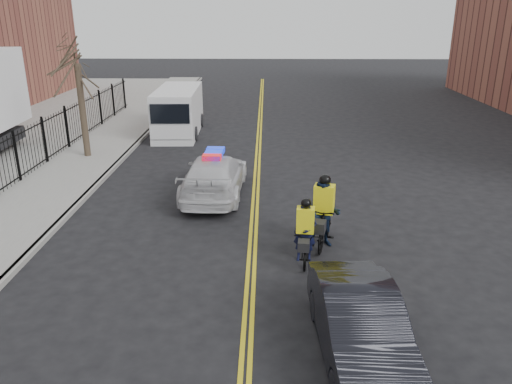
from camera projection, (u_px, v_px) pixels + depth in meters
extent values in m
plane|color=black|center=(251.00, 269.00, 12.79)|extent=(120.00, 120.00, 0.00)
cube|color=gold|center=(255.00, 173.00, 20.31)|extent=(0.10, 60.00, 0.01)
cube|color=gold|center=(259.00, 173.00, 20.31)|extent=(0.10, 60.00, 0.01)
cube|color=gray|center=(74.00, 170.00, 20.42)|extent=(3.00, 60.00, 0.15)
cube|color=gray|center=(110.00, 171.00, 20.40)|extent=(0.20, 60.00, 0.15)
cylinder|color=#3A2C22|center=(83.00, 111.00, 21.60)|extent=(0.28, 0.28, 4.00)
imported|color=silver|center=(214.00, 176.00, 17.70)|extent=(2.22, 5.08, 1.45)
cube|color=#0C26CC|center=(214.00, 154.00, 17.42)|extent=(0.65, 1.35, 0.16)
imported|color=black|center=(360.00, 326.00, 9.30)|extent=(1.68, 4.25, 1.37)
cube|color=silver|center=(178.00, 111.00, 26.58)|extent=(2.26, 5.69, 2.40)
cube|color=silver|center=(172.00, 125.00, 24.35)|extent=(2.06, 0.90, 1.25)
cube|color=black|center=(170.00, 114.00, 23.75)|extent=(1.88, 0.16, 0.94)
cylinder|color=black|center=(155.00, 134.00, 25.29)|extent=(0.28, 0.74, 0.73)
cylinder|color=black|center=(194.00, 134.00, 25.31)|extent=(0.28, 0.74, 0.73)
cylinder|color=black|center=(166.00, 120.00, 28.42)|extent=(0.28, 0.74, 0.73)
cylinder|color=black|center=(200.00, 120.00, 28.44)|extent=(0.28, 0.74, 0.73)
imported|color=black|center=(305.00, 244.00, 13.09)|extent=(0.83, 1.84, 0.93)
imported|color=black|center=(305.00, 232.00, 12.97)|extent=(0.63, 0.45, 1.60)
cube|color=yellow|center=(305.00, 220.00, 12.85)|extent=(0.49, 0.36, 0.67)
sphere|color=black|center=(306.00, 203.00, 12.70)|extent=(0.27, 0.27, 0.27)
cube|color=black|center=(304.00, 245.00, 12.42)|extent=(0.33, 0.36, 0.25)
imported|color=black|center=(323.00, 224.00, 13.91)|extent=(1.10, 2.14, 1.24)
imported|color=black|center=(323.00, 213.00, 13.80)|extent=(1.09, 0.94, 1.91)
cube|color=yellow|center=(324.00, 199.00, 13.65)|extent=(0.62, 0.50, 0.80)
sphere|color=black|center=(325.00, 180.00, 13.47)|extent=(0.32, 0.32, 0.32)
cube|color=black|center=(319.00, 227.00, 13.16)|extent=(0.44, 0.47, 0.30)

